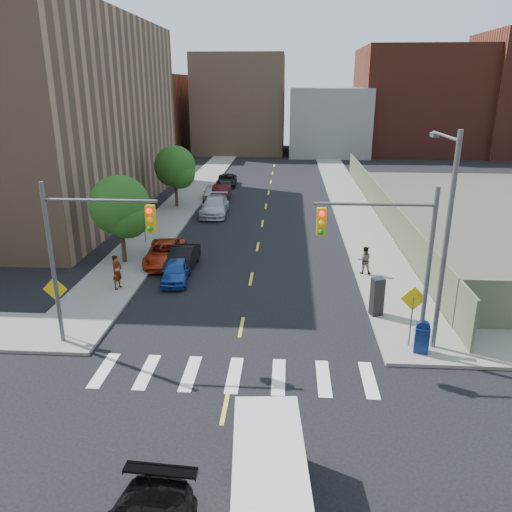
# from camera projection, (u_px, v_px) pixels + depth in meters

# --- Properties ---
(ground) EXTENTS (160.00, 160.00, 0.00)m
(ground) POSITION_uv_depth(u_px,v_px,m) (217.00, 447.00, 15.33)
(ground) COLOR black
(ground) RESTS_ON ground
(sidewalk_nw) EXTENTS (3.50, 73.00, 0.15)m
(sidewalk_nw) POSITION_uv_depth(u_px,v_px,m) (200.00, 185.00, 54.93)
(sidewalk_nw) COLOR gray
(sidewalk_nw) RESTS_ON ground
(sidewalk_ne) EXTENTS (3.50, 73.00, 0.15)m
(sidewalk_ne) POSITION_uv_depth(u_px,v_px,m) (341.00, 186.00, 53.97)
(sidewalk_ne) COLOR gray
(sidewalk_ne) RESTS_ON ground
(fence_north) EXTENTS (0.12, 44.00, 2.50)m
(fence_north) POSITION_uv_depth(u_px,v_px,m) (381.00, 204.00, 40.73)
(fence_north) COLOR #66724F
(fence_north) RESTS_ON ground
(building_nw) EXTENTS (22.00, 30.00, 16.00)m
(building_nw) POSITION_uv_depth(u_px,v_px,m) (7.00, 116.00, 42.38)
(building_nw) COLOR #8C6B4C
(building_nw) RESTS_ON ground
(bg_bldg_west) EXTENTS (14.00, 18.00, 12.00)m
(bg_bldg_west) POSITION_uv_depth(u_px,v_px,m) (142.00, 114.00, 80.76)
(bg_bldg_west) COLOR #592319
(bg_bldg_west) RESTS_ON ground
(bg_bldg_midwest) EXTENTS (14.00, 16.00, 15.00)m
(bg_bldg_midwest) POSITION_uv_depth(u_px,v_px,m) (241.00, 104.00, 81.16)
(bg_bldg_midwest) COLOR #8C6B4C
(bg_bldg_midwest) RESTS_ON ground
(bg_bldg_center) EXTENTS (12.00, 16.00, 10.00)m
(bg_bldg_center) POSITION_uv_depth(u_px,v_px,m) (327.00, 121.00, 79.22)
(bg_bldg_center) COLOR gray
(bg_bldg_center) RESTS_ON ground
(bg_bldg_east) EXTENTS (18.00, 18.00, 16.00)m
(bg_bldg_east) POSITION_uv_depth(u_px,v_px,m) (416.00, 101.00, 79.26)
(bg_bldg_east) COLOR #592319
(bg_bldg_east) RESTS_ON ground
(signal_nw) EXTENTS (4.59, 0.30, 7.00)m
(signal_nw) POSITION_uv_depth(u_px,v_px,m) (86.00, 244.00, 19.88)
(signal_nw) COLOR #59595E
(signal_nw) RESTS_ON ground
(signal_ne) EXTENTS (4.59, 0.30, 7.00)m
(signal_ne) POSITION_uv_depth(u_px,v_px,m) (390.00, 250.00, 19.14)
(signal_ne) COLOR #59595E
(signal_ne) RESTS_ON ground
(streetlight_ne) EXTENTS (0.25, 3.70, 9.00)m
(streetlight_ne) POSITION_uv_depth(u_px,v_px,m) (445.00, 227.00, 19.62)
(streetlight_ne) COLOR #59595E
(streetlight_ne) RESTS_ON ground
(warn_sign_nw) EXTENTS (1.06, 0.06, 2.83)m
(warn_sign_nw) POSITION_uv_depth(u_px,v_px,m) (56.00, 296.00, 21.29)
(warn_sign_nw) COLOR #59595E
(warn_sign_nw) RESTS_ON ground
(warn_sign_ne) EXTENTS (1.06, 0.06, 2.83)m
(warn_sign_ne) POSITION_uv_depth(u_px,v_px,m) (413.00, 305.00, 20.36)
(warn_sign_ne) COLOR #59595E
(warn_sign_ne) RESTS_ON ground
(warn_sign_midwest) EXTENTS (1.06, 0.06, 2.83)m
(warn_sign_midwest) POSITION_uv_depth(u_px,v_px,m) (144.00, 217.00, 34.02)
(warn_sign_midwest) COLOR #59595E
(warn_sign_midwest) RESTS_ON ground
(tree_west_near) EXTENTS (3.66, 3.64, 5.52)m
(tree_west_near) POSITION_uv_depth(u_px,v_px,m) (120.00, 209.00, 29.82)
(tree_west_near) COLOR #332114
(tree_west_near) RESTS_ON ground
(tree_west_far) EXTENTS (3.66, 3.64, 5.52)m
(tree_west_far) POSITION_uv_depth(u_px,v_px,m) (175.00, 169.00, 43.97)
(tree_west_far) COLOR #332114
(tree_west_far) RESTS_ON ground
(parked_car_blue) EXTENTS (1.73, 3.68, 1.22)m
(parked_car_blue) POSITION_uv_depth(u_px,v_px,m) (176.00, 271.00, 28.02)
(parked_car_blue) COLOR #1B4299
(parked_car_blue) RESTS_ON ground
(parked_car_black) EXTENTS (1.54, 4.11, 1.34)m
(parked_car_black) POSITION_uv_depth(u_px,v_px,m) (182.00, 258.00, 29.88)
(parked_car_black) COLOR black
(parked_car_black) RESTS_ON ground
(parked_car_red) EXTENTS (2.71, 5.05, 1.35)m
(parked_car_red) POSITION_uv_depth(u_px,v_px,m) (165.00, 253.00, 30.80)
(parked_car_red) COLOR #AA2A11
(parked_car_red) RESTS_ON ground
(parked_car_silver) EXTENTS (2.33, 5.38, 1.54)m
(parked_car_silver) POSITION_uv_depth(u_px,v_px,m) (215.00, 206.00, 42.26)
(parked_car_silver) COLOR #B3B5BB
(parked_car_silver) RESTS_ON ground
(parked_car_white) EXTENTS (1.68, 3.70, 1.23)m
(parked_car_white) POSITION_uv_depth(u_px,v_px,m) (211.00, 192.00, 48.40)
(parked_car_white) COLOR #B5B5B5
(parked_car_white) RESTS_ON ground
(parked_car_maroon) EXTENTS (1.54, 4.39, 1.44)m
(parked_car_maroon) POSITION_uv_depth(u_px,v_px,m) (221.00, 193.00, 47.39)
(parked_car_maroon) COLOR #380B0D
(parked_car_maroon) RESTS_ON ground
(parked_car_grey) EXTENTS (2.32, 4.59, 1.24)m
(parked_car_grey) POSITION_uv_depth(u_px,v_px,m) (227.00, 180.00, 54.52)
(parked_car_grey) COLOR black
(parked_car_grey) RESTS_ON ground
(cargo_van) EXTENTS (2.21, 4.73, 2.11)m
(cargo_van) POSITION_uv_depth(u_px,v_px,m) (269.00, 480.00, 12.56)
(cargo_van) COLOR silver
(cargo_van) RESTS_ON ground
(mailbox) EXTENTS (0.65, 0.55, 1.39)m
(mailbox) POSITION_uv_depth(u_px,v_px,m) (422.00, 337.00, 20.25)
(mailbox) COLOR navy
(mailbox) RESTS_ON sidewalk_ne
(payphone) EXTENTS (0.67, 0.60, 1.85)m
(payphone) POSITION_uv_depth(u_px,v_px,m) (377.00, 297.00, 23.48)
(payphone) COLOR black
(payphone) RESTS_ON sidewalk_ne
(pedestrian_west) EXTENTS (0.64, 0.79, 1.86)m
(pedestrian_west) POSITION_uv_depth(u_px,v_px,m) (117.00, 272.00, 26.53)
(pedestrian_west) COLOR gray
(pedestrian_west) RESTS_ON sidewalk_nw
(pedestrian_east) EXTENTS (0.81, 0.65, 1.62)m
(pedestrian_east) POSITION_uv_depth(u_px,v_px,m) (364.00, 260.00, 28.70)
(pedestrian_east) COLOR gray
(pedestrian_east) RESTS_ON sidewalk_ne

